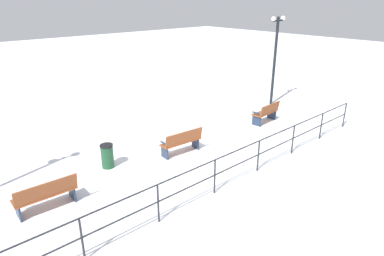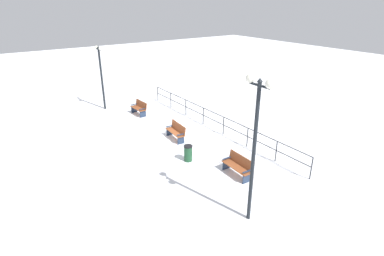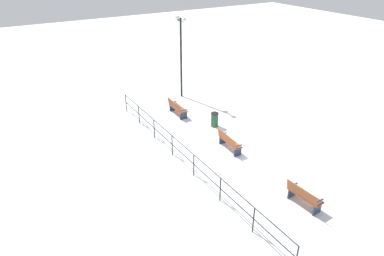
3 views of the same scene
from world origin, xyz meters
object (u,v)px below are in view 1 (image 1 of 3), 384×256
bench_nearest (266,113)px  trash_bin (107,156)px  lamppost_near (275,51)px  bench_second (182,142)px  bench_third (46,194)px

bench_nearest → trash_bin: (0.94, 7.53, -0.07)m
lamppost_near → bench_second: bearing=101.3°
bench_nearest → bench_second: bench_nearest is taller
bench_nearest → bench_third: 9.96m
lamppost_near → trash_bin: lamppost_near is taller
bench_second → trash_bin: size_ratio=1.97×
bench_second → bench_third: size_ratio=0.99×
bench_second → lamppost_near: 8.04m
lamppost_near → trash_bin: 10.39m
bench_second → trash_bin: bearing=75.0°
trash_bin → bench_third: bearing=114.8°
bench_nearest → lamppost_near: (1.57, -2.57, 2.33)m
bench_nearest → trash_bin: size_ratio=1.77×
bench_second → bench_third: (-0.24, 4.97, -0.01)m
bench_nearest → bench_third: bearing=87.6°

